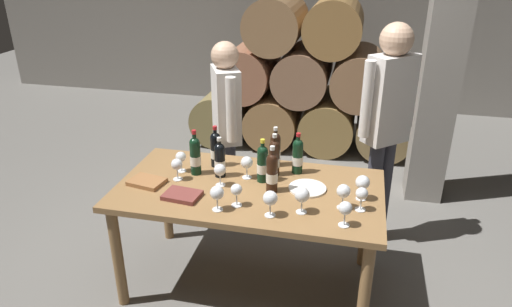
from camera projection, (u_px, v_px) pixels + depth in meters
ground_plane at (250, 281)px, 3.30m from camera, size 14.00×14.00×0.00m
cellar_back_wall at (320, 5)px, 6.45m from camera, size 10.00×0.24×2.80m
barrel_stack at (303, 84)px, 5.31m from camera, size 2.49×0.90×1.69m
stone_pillar at (443, 59)px, 3.92m from camera, size 0.32×0.32×2.60m
dining_table at (249, 200)px, 3.03m from camera, size 1.70×0.90×0.76m
wine_bottle_0 at (195, 155)px, 3.11m from camera, size 0.07×0.07×0.32m
wine_bottle_1 at (263, 163)px, 3.02m from camera, size 0.07×0.07×0.30m
wine_bottle_2 at (272, 172)px, 2.89m from camera, size 0.07×0.07×0.31m
wine_bottle_3 at (216, 149)px, 3.23m from camera, size 0.07×0.07×0.30m
wine_bottle_4 at (275, 149)px, 3.23m from camera, size 0.07×0.07×0.29m
wine_bottle_5 at (220, 160)px, 3.08m from camera, size 0.07×0.07×0.28m
wine_bottle_6 at (298, 156)px, 3.13m from camera, size 0.07×0.07×0.29m
wine_bottle_7 at (274, 157)px, 3.10m from camera, size 0.07×0.07×0.30m
wine_glass_0 at (236, 191)px, 2.74m from camera, size 0.07×0.07×0.14m
wine_glass_1 at (217, 193)px, 2.69m from camera, size 0.08×0.08×0.16m
wine_glass_2 at (247, 163)px, 3.06m from camera, size 0.08×0.08×0.15m
wine_glass_3 at (270, 199)px, 2.63m from camera, size 0.09×0.09×0.16m
wine_glass_4 at (345, 209)px, 2.54m from camera, size 0.08×0.08×0.15m
wine_glass_5 at (177, 165)px, 3.04m from camera, size 0.08×0.08×0.15m
wine_glass_6 at (363, 183)px, 2.80m from camera, size 0.09×0.09×0.16m
wine_glass_7 at (181, 158)px, 3.15m from camera, size 0.07×0.07×0.15m
wine_glass_8 at (220, 171)px, 2.97m from camera, size 0.08×0.08×0.15m
wine_glass_9 at (343, 192)px, 2.71m from camera, size 0.08×0.08×0.16m
wine_glass_10 at (302, 195)px, 2.66m from camera, size 0.09×0.09×0.16m
wine_glass_11 at (362, 194)px, 2.69m from camera, size 0.07×0.07×0.15m
tasting_notebook at (182, 195)px, 2.87m from camera, size 0.24×0.18×0.03m
leather_ledger at (147, 182)px, 3.03m from camera, size 0.25×0.20×0.03m
serving_plate at (307, 188)px, 2.96m from camera, size 0.24×0.24×0.01m
sommelier_presenting at (387, 117)px, 3.36m from camera, size 0.39×0.35×1.72m
taster_seated_left at (227, 121)px, 3.63m from camera, size 0.30×0.45×1.54m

